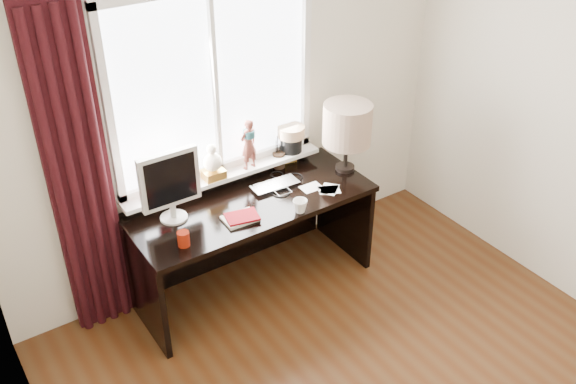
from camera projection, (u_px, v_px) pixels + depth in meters
wall_back at (233, 104)px, 4.39m from camera, size 3.50×0.00×2.60m
laptop at (275, 185)px, 4.52m from camera, size 0.35×0.24×0.03m
mug at (300, 206)px, 4.23m from camera, size 0.13×0.13×0.10m
red_cup at (183, 239)px, 3.92m from camera, size 0.08×0.08×0.10m
window at (220, 110)px, 4.29m from camera, size 1.52×0.21×1.40m
curtain at (80, 181)px, 3.89m from camera, size 0.38×0.09×2.25m
desk at (245, 223)px, 4.57m from camera, size 1.70×0.70×0.75m
monitor at (170, 182)px, 4.04m from camera, size 0.40×0.18×0.49m
notebook_stack at (241, 218)px, 4.17m from camera, size 0.24×0.19×0.03m
brush_holder at (279, 160)px, 4.73m from camera, size 0.09×0.09×0.25m
icon_frame at (291, 155)px, 4.78m from camera, size 0.10×0.04×0.13m
table_lamp at (347, 125)px, 4.53m from camera, size 0.35×0.35×0.52m
loose_papers at (323, 189)px, 4.50m from camera, size 0.26×0.24×0.00m
desk_cables at (284, 183)px, 4.56m from camera, size 0.37×0.36×0.01m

